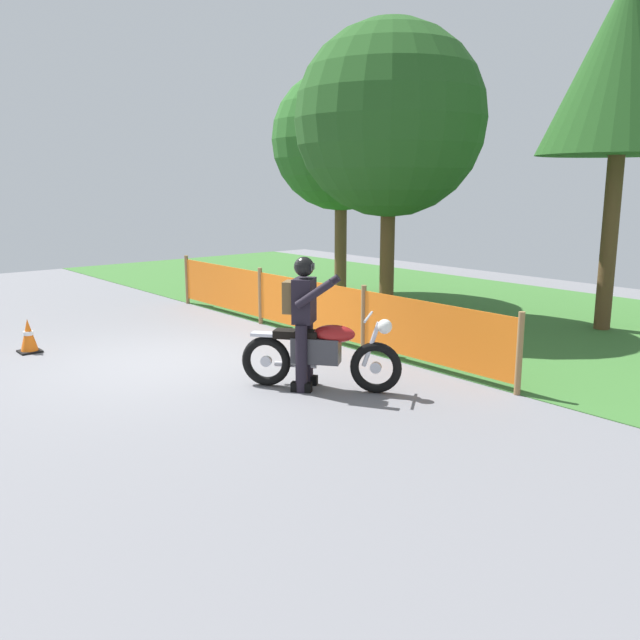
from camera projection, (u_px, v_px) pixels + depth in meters
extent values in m
cube|color=slate|center=(177.00, 361.00, 9.82)|extent=(24.00, 24.00, 0.02)
cube|color=#386B2D|center=(456.00, 308.00, 13.89)|extent=(24.00, 7.99, 0.01)
cylinder|color=olive|center=(187.00, 280.00, 14.40)|extent=(0.08, 0.08, 1.05)
cylinder|color=olive|center=(260.00, 296.00, 12.32)|extent=(0.08, 0.08, 1.05)
cylinder|color=olive|center=(364.00, 319.00, 10.24)|extent=(0.08, 0.08, 1.05)
cylinder|color=olive|center=(519.00, 354.00, 8.15)|extent=(0.08, 0.08, 1.05)
cube|color=orange|center=(221.00, 286.00, 13.36)|extent=(2.69, 0.02, 0.85)
cube|color=orange|center=(307.00, 305.00, 11.27)|extent=(2.69, 0.02, 0.85)
cube|color=orange|center=(433.00, 333.00, 9.19)|extent=(2.69, 0.02, 0.85)
cylinder|color=brown|center=(341.00, 243.00, 15.41)|extent=(0.28, 0.28, 2.43)
sphere|color=#286023|center=(341.00, 140.00, 14.94)|extent=(3.15, 3.15, 3.15)
cylinder|color=brown|center=(387.00, 254.00, 12.86)|extent=(0.28, 0.28, 2.47)
sphere|color=#23511E|center=(390.00, 120.00, 12.35)|extent=(3.59, 3.59, 3.59)
cylinder|color=brown|center=(609.00, 244.00, 11.65)|extent=(0.28, 0.28, 3.05)
cone|color=#23511E|center=(625.00, 62.00, 11.03)|extent=(2.71, 2.71, 3.01)
torus|color=black|center=(376.00, 368.00, 8.27)|extent=(0.58, 0.49, 0.65)
cylinder|color=silver|center=(376.00, 368.00, 8.27)|extent=(0.15, 0.14, 0.14)
torus|color=black|center=(266.00, 361.00, 8.57)|extent=(0.58, 0.49, 0.65)
cylinder|color=silver|center=(266.00, 361.00, 8.57)|extent=(0.15, 0.14, 0.14)
cube|color=#38383D|center=(316.00, 350.00, 8.39)|extent=(0.63, 0.57, 0.33)
ellipsoid|color=maroon|center=(334.00, 334.00, 8.30)|extent=(0.57, 0.52, 0.22)
cube|color=black|center=(296.00, 334.00, 8.41)|extent=(0.59, 0.52, 0.10)
cube|color=silver|center=(266.00, 334.00, 8.50)|extent=(0.39, 0.35, 0.04)
cylinder|color=silver|center=(371.00, 344.00, 8.22)|extent=(0.22, 0.19, 0.58)
sphere|color=white|center=(385.00, 327.00, 8.14)|extent=(0.26, 0.26, 0.18)
cylinder|color=silver|center=(368.00, 317.00, 8.16)|extent=(0.40, 0.50, 0.03)
cylinder|color=silver|center=(296.00, 365.00, 8.64)|extent=(0.49, 0.40, 0.07)
cylinder|color=black|center=(307.00, 352.00, 8.59)|extent=(0.21, 0.21, 0.86)
cube|color=black|center=(307.00, 380.00, 8.67)|extent=(0.27, 0.25, 0.12)
cylinder|color=black|center=(301.00, 359.00, 8.29)|extent=(0.21, 0.21, 0.86)
cube|color=black|center=(302.00, 387.00, 8.36)|extent=(0.27, 0.25, 0.12)
cube|color=black|center=(304.00, 301.00, 8.30)|extent=(0.41, 0.43, 0.56)
cylinder|color=black|center=(322.00, 289.00, 8.44)|extent=(0.44, 0.37, 0.38)
cylinder|color=black|center=(314.00, 294.00, 8.02)|extent=(0.44, 0.37, 0.38)
sphere|color=black|center=(304.00, 267.00, 8.21)|extent=(0.35, 0.35, 0.25)
cube|color=black|center=(312.00, 267.00, 8.19)|extent=(0.13, 0.16, 0.08)
cube|color=brown|center=(291.00, 297.00, 8.33)|extent=(0.30, 0.32, 0.40)
cube|color=black|center=(30.00, 351.00, 10.32)|extent=(0.32, 0.32, 0.03)
cone|color=orange|center=(28.00, 335.00, 10.26)|extent=(0.26, 0.26, 0.50)
cylinder|color=white|center=(28.00, 333.00, 10.26)|extent=(0.15, 0.15, 0.06)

